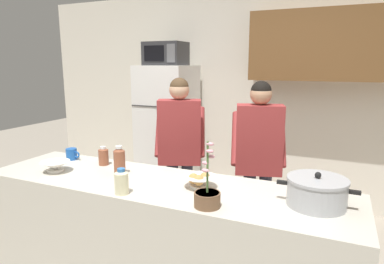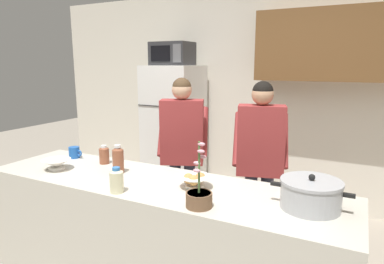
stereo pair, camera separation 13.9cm
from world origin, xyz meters
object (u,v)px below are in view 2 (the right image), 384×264
bottle_far_corner (118,159)px  bottle_near_edge (117,180)px  bottle_mid_counter (104,155)px  potted_orchid (199,196)px  coffee_mug (74,152)px  person_near_pot (182,141)px  bread_bowl (195,180)px  person_by_sink (260,151)px  refrigerator (174,132)px  microwave (172,54)px  empty_bowl (56,164)px  cooking_pot (311,194)px

bottle_far_corner → bottle_near_edge: bearing=-52.4°
bottle_mid_counter → bottle_far_corner: bottle_far_corner is taller
bottle_far_corner → potted_orchid: size_ratio=0.56×
coffee_mug → person_near_pot: bearing=48.0°
bread_bowl → bottle_mid_counter: bottle_mid_counter is taller
person_by_sink → bottle_far_corner: size_ratio=7.43×
refrigerator → person_near_pot: refrigerator is taller
refrigerator → bread_bowl: 2.20m
person_near_pot → bottle_mid_counter: person_near_pot is taller
person_near_pot → bottle_far_corner: 0.88m
bread_bowl → bottle_near_edge: (-0.40, -0.29, 0.03)m
microwave → bottle_near_edge: 2.39m
bread_bowl → bottle_near_edge: bearing=-144.4°
person_near_pot → empty_bowl: size_ratio=7.31×
potted_orchid → person_near_pot: bearing=122.5°
microwave → empty_bowl: bearing=-87.2°
refrigerator → bottle_far_corner: 1.90m
coffee_mug → bottle_mid_counter: bearing=-2.4°
microwave → person_near_pot: 1.39m
empty_bowl → person_near_pot: bearing=62.9°
cooking_pot → empty_bowl: size_ratio=2.06×
cooking_pot → bread_bowl: cooking_pot is taller
refrigerator → bottle_mid_counter: 1.70m
refrigerator → person_by_sink: refrigerator is taller
cooking_pot → bottle_near_edge: size_ratio=2.74×
bread_bowl → person_near_pot: bearing=122.8°
person_near_pot → bottle_near_edge: (0.18, -1.19, 0.02)m
person_near_pot → person_by_sink: 0.76m
person_by_sink → bread_bowl: (-0.17, -0.93, -0.00)m
bread_bowl → bottle_mid_counter: size_ratio=1.46×
bottle_far_corner → bread_bowl: bearing=-2.3°
person_by_sink → bottle_far_corner: person_by_sink is taller
refrigerator → microwave: size_ratio=3.53×
coffee_mug → empty_bowl: coffee_mug is taller
microwave → potted_orchid: bearing=-56.6°
bottle_near_edge → potted_orchid: 0.56m
coffee_mug → bottle_mid_counter: size_ratio=0.87×
refrigerator → empty_bowl: bearing=-87.3°
person_near_pot → bottle_near_edge: person_near_pot is taller
person_near_pot → person_by_sink: bearing=2.2°
microwave → bottle_mid_counter: size_ratio=3.18×
coffee_mug → empty_bowl: size_ratio=0.60×
refrigerator → bread_bowl: (1.21, -1.83, 0.12)m
bread_bowl → empty_bowl: size_ratio=1.01×
person_near_pot → bread_bowl: bearing=-57.2°
microwave → bottle_mid_counter: 1.87m
empty_bowl → bottle_mid_counter: 0.36m
microwave → coffee_mug: size_ratio=3.66×
cooking_pot → potted_orchid: 0.62m
bottle_far_corner → refrigerator: bearing=107.4°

